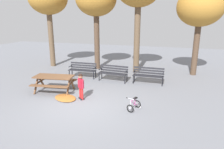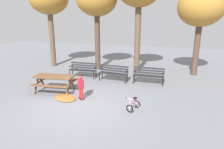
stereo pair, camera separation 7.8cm
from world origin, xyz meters
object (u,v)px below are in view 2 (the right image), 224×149
object	(u,v)px
child_standing	(81,84)
kids_bicycle	(134,105)
park_bench_left	(114,72)
picnic_table	(54,79)
park_bench_far_left	(83,69)
park_bench_right	(149,74)

from	to	relation	value
child_standing	kids_bicycle	world-z (taller)	child_standing
park_bench_left	child_standing	bearing A→B (deg)	-100.58
picnic_table	park_bench_far_left	size ratio (longest dim) A/B	1.22
park_bench_right	child_standing	bearing A→B (deg)	-128.82
park_bench_far_left	child_standing	size ratio (longest dim) A/B	1.43
park_bench_right	child_standing	xyz separation A→B (m)	(-2.44, -3.03, 0.16)
park_bench_far_left	kids_bicycle	world-z (taller)	park_bench_far_left
park_bench_right	picnic_table	bearing A→B (deg)	-147.82
kids_bicycle	park_bench_right	bearing A→B (deg)	88.61
park_bench_far_left	park_bench_left	size ratio (longest dim) A/B	0.99
picnic_table	park_bench_left	distance (m)	3.25
picnic_table	kids_bicycle	size ratio (longest dim) A/B	3.14
park_bench_right	kids_bicycle	world-z (taller)	park_bench_right
picnic_table	park_bench_right	distance (m)	4.78
picnic_table	child_standing	bearing A→B (deg)	-16.76
picnic_table	kids_bicycle	xyz separation A→B (m)	(3.96, -0.85, -0.39)
park_bench_right	park_bench_left	bearing A→B (deg)	-176.72
park_bench_left	child_standing	world-z (taller)	child_standing
park_bench_far_left	park_bench_left	distance (m)	1.92
kids_bicycle	child_standing	bearing A→B (deg)	171.17
park_bench_left	park_bench_right	size ratio (longest dim) A/B	1.02
park_bench_right	child_standing	distance (m)	3.89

